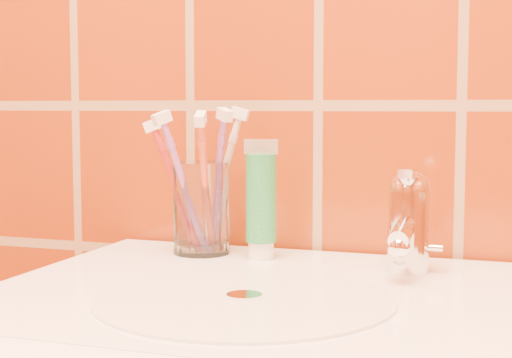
% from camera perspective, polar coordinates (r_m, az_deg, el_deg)
% --- Properties ---
extents(glass_tumbler, '(0.09, 0.09, 0.12)m').
position_cam_1_polar(glass_tumbler, '(1.02, -3.97, -2.11)').
color(glass_tumbler, white).
rests_on(glass_tumbler, pedestal_sink).
extents(toothpaste_tube, '(0.04, 0.04, 0.15)m').
position_cam_1_polar(toothpaste_tube, '(0.98, 0.37, -1.78)').
color(toothpaste_tube, white).
rests_on(toothpaste_tube, pedestal_sink).
extents(faucet, '(0.05, 0.11, 0.12)m').
position_cam_1_polar(faucet, '(0.91, 11.01, -2.79)').
color(faucet, white).
rests_on(faucet, pedestal_sink).
extents(toothbrush_0, '(0.11, 0.10, 0.18)m').
position_cam_1_polar(toothbrush_0, '(1.01, -5.78, -0.65)').
color(toothbrush_0, '#A62423').
rests_on(toothbrush_0, glass_tumbler).
extents(toothbrush_1, '(0.13, 0.14, 0.20)m').
position_cam_1_polar(toothbrush_1, '(0.99, -5.24, -0.48)').
color(toothbrush_1, '#954DA6').
rests_on(toothbrush_1, glass_tumbler).
extents(toothbrush_2, '(0.09, 0.08, 0.20)m').
position_cam_1_polar(toothbrush_2, '(1.02, -2.51, -0.18)').
color(toothbrush_2, silver).
rests_on(toothbrush_2, glass_tumbler).
extents(toothbrush_3, '(0.07, 0.15, 0.21)m').
position_cam_1_polar(toothbrush_3, '(0.98, -3.72, -0.55)').
color(toothbrush_3, '#C14329').
rests_on(toothbrush_3, glass_tumbler).
extents(toothbrush_4, '(0.11, 0.11, 0.20)m').
position_cam_1_polar(toothbrush_4, '(1.00, -2.90, -0.30)').
color(toothbrush_4, '#914BA2').
rests_on(toothbrush_4, glass_tumbler).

